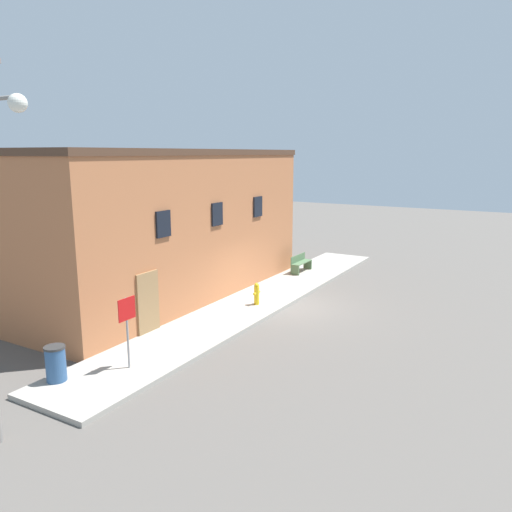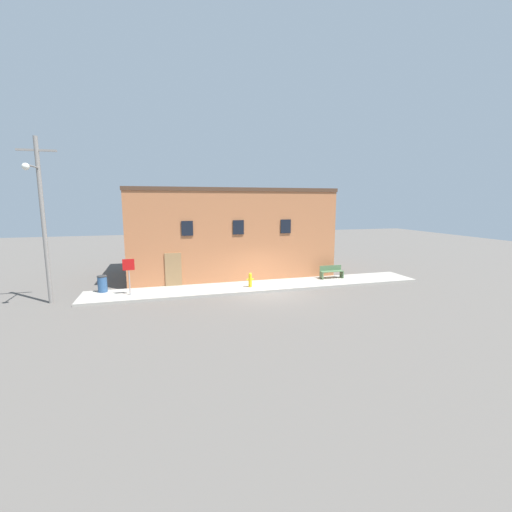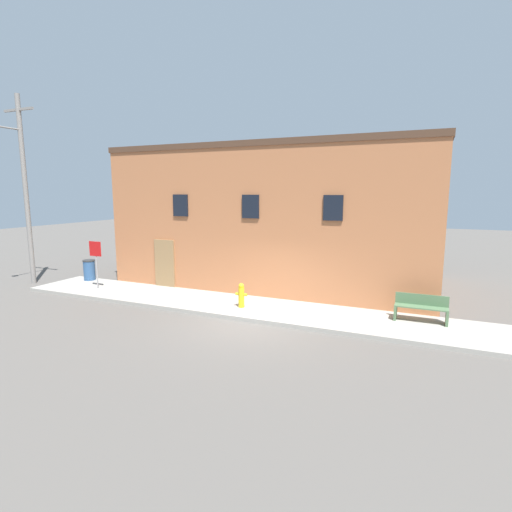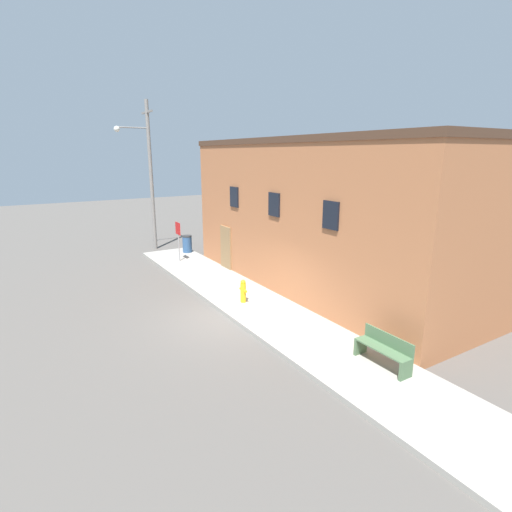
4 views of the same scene
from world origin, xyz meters
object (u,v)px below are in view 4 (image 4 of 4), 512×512
(fire_hydrant, at_px, (243,291))
(stop_sign, at_px, (178,234))
(trash_bin, at_px, (187,244))
(utility_pole, at_px, (148,170))
(bench, at_px, (384,350))

(fire_hydrant, distance_m, stop_sign, 6.99)
(trash_bin, xyz_separation_m, utility_pole, (-2.38, -1.24, 4.02))
(stop_sign, bearing_deg, trash_bin, 145.47)
(fire_hydrant, height_order, stop_sign, stop_sign)
(stop_sign, bearing_deg, bench, 3.35)
(bench, bearing_deg, trash_bin, 178.72)
(stop_sign, distance_m, utility_pole, 5.02)
(stop_sign, bearing_deg, utility_pole, -177.64)
(fire_hydrant, distance_m, trash_bin, 8.57)
(fire_hydrant, height_order, bench, fire_hydrant)
(utility_pole, bearing_deg, trash_bin, 27.45)
(fire_hydrant, bearing_deg, bench, 8.32)
(bench, relative_size, utility_pole, 0.19)
(fire_hydrant, height_order, trash_bin, trash_bin)
(stop_sign, distance_m, trash_bin, 2.11)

